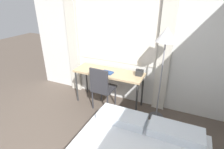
# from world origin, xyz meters

# --- Properties ---
(wall_back_with_window) EXTENTS (4.72, 0.13, 2.70)m
(wall_back_with_window) POSITION_xyz_m (-0.05, 3.40, 1.36)
(wall_back_with_window) COLOR silver
(wall_back_with_window) RESTS_ON ground_plane
(desk) EXTENTS (1.40, 0.48, 0.73)m
(desk) POSITION_xyz_m (-0.37, 3.08, 0.67)
(desk) COLOR tan
(desk) RESTS_ON ground_plane
(desk_chair) EXTENTS (0.42, 0.42, 0.90)m
(desk_chair) POSITION_xyz_m (-0.41, 2.85, 0.51)
(desk_chair) COLOR #333338
(desk_chair) RESTS_ON ground_plane
(standing_lamp) EXTENTS (0.32, 0.32, 1.69)m
(standing_lamp) POSITION_xyz_m (0.65, 3.01, 1.42)
(standing_lamp) COLOR #4C4C51
(standing_lamp) RESTS_ON ground_plane
(telephone) EXTENTS (0.14, 0.15, 0.11)m
(telephone) POSITION_xyz_m (0.23, 3.17, 0.79)
(telephone) COLOR #2D2D2D
(telephone) RESTS_ON desk
(book) EXTENTS (0.23, 0.17, 0.02)m
(book) POSITION_xyz_m (-0.37, 3.01, 0.75)
(book) COLOR navy
(book) RESTS_ON desk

